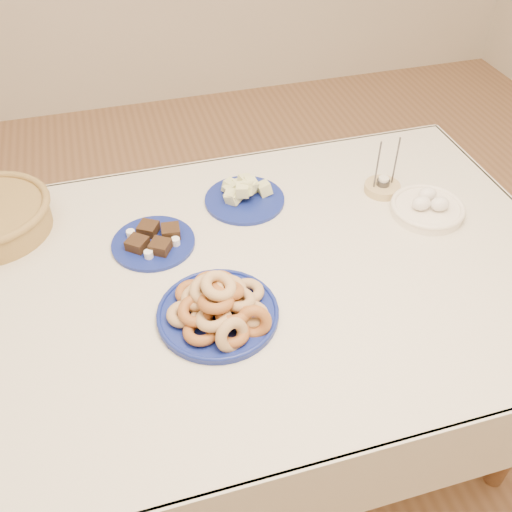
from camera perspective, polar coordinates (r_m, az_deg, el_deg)
name	(u,v)px	position (r m, az deg, el deg)	size (l,w,h in m)	color
ground	(252,426)	(2.08, -0.40, -16.64)	(5.00, 5.00, 0.00)	#8D6242
dining_table	(251,300)	(1.57, -0.51, -4.39)	(1.71, 1.11, 0.75)	brown
donut_platter	(219,308)	(1.36, -3.71, -5.18)	(0.36, 0.36, 0.13)	navy
melon_plate	(244,195)	(1.71, -1.23, 6.16)	(0.29, 0.29, 0.08)	navy
brownie_plate	(154,241)	(1.59, -10.20, 1.48)	(0.29, 0.29, 0.04)	navy
candle_holder	(382,187)	(1.80, 12.52, 6.79)	(0.12, 0.12, 0.18)	tan
egg_bowl	(427,207)	(1.74, 16.77, 4.67)	(0.24, 0.24, 0.07)	white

